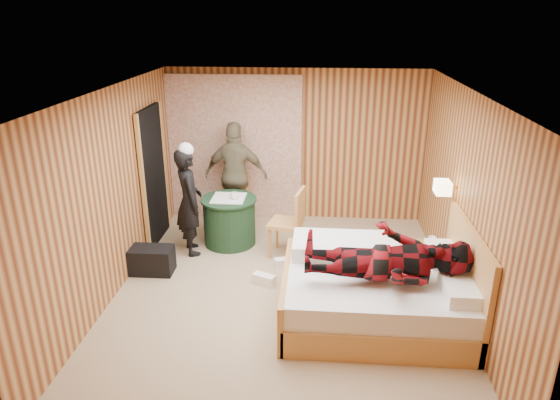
# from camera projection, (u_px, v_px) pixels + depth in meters

# --- Properties ---
(floor) EXTENTS (4.20, 5.00, 0.01)m
(floor) POSITION_uv_depth(u_px,v_px,m) (284.00, 292.00, 6.32)
(floor) COLOR tan
(floor) RESTS_ON ground
(ceiling) EXTENTS (4.20, 5.00, 0.01)m
(ceiling) POSITION_uv_depth(u_px,v_px,m) (285.00, 92.00, 5.43)
(ceiling) COLOR white
(ceiling) RESTS_ON wall_back
(wall_back) EXTENTS (4.20, 0.02, 2.50)m
(wall_back) POSITION_uv_depth(u_px,v_px,m) (296.00, 146.00, 8.20)
(wall_back) COLOR tan
(wall_back) RESTS_ON floor
(wall_left) EXTENTS (0.02, 5.00, 2.50)m
(wall_left) POSITION_uv_depth(u_px,v_px,m) (112.00, 194.00, 6.04)
(wall_left) COLOR tan
(wall_left) RESTS_ON floor
(wall_right) EXTENTS (0.02, 5.00, 2.50)m
(wall_right) POSITION_uv_depth(u_px,v_px,m) (467.00, 205.00, 5.71)
(wall_right) COLOR tan
(wall_right) RESTS_ON floor
(curtain) EXTENTS (2.20, 0.08, 2.40)m
(curtain) POSITION_uv_depth(u_px,v_px,m) (235.00, 149.00, 8.23)
(curtain) COLOR beige
(curtain) RESTS_ON floor
(doorway) EXTENTS (0.06, 0.90, 2.05)m
(doorway) POSITION_uv_depth(u_px,v_px,m) (153.00, 176.00, 7.42)
(doorway) COLOR black
(doorway) RESTS_ON floor
(wall_lamp) EXTENTS (0.26, 0.24, 0.16)m
(wall_lamp) POSITION_uv_depth(u_px,v_px,m) (443.00, 187.00, 6.13)
(wall_lamp) COLOR gold
(wall_lamp) RESTS_ON wall_right
(bed) EXTENTS (2.11, 1.67, 1.15)m
(bed) POSITION_uv_depth(u_px,v_px,m) (379.00, 291.00, 5.70)
(bed) COLOR #E2A05C
(bed) RESTS_ON floor
(nightstand) EXTENTS (0.39, 0.53, 0.51)m
(nightstand) POSITION_uv_depth(u_px,v_px,m) (431.00, 265.00, 6.43)
(nightstand) COLOR #E2A05C
(nightstand) RESTS_ON floor
(round_table) EXTENTS (0.83, 0.83, 0.74)m
(round_table) POSITION_uv_depth(u_px,v_px,m) (229.00, 220.00, 7.52)
(round_table) COLOR #1B3A21
(round_table) RESTS_ON floor
(chair_far) EXTENTS (0.47, 0.47, 0.93)m
(chair_far) POSITION_uv_depth(u_px,v_px,m) (236.00, 195.00, 8.07)
(chair_far) COLOR #E2A05C
(chair_far) RESTS_ON floor
(chair_near) EXTENTS (0.54, 0.54, 1.01)m
(chair_near) POSITION_uv_depth(u_px,v_px,m) (292.00, 218.00, 7.06)
(chair_near) COLOR #E2A05C
(chair_near) RESTS_ON floor
(duffel_bag) EXTENTS (0.64, 0.35, 0.36)m
(duffel_bag) POSITION_uv_depth(u_px,v_px,m) (150.00, 260.00, 6.73)
(duffel_bag) COLOR black
(duffel_bag) RESTS_ON floor
(sneaker_left) EXTENTS (0.30, 0.18, 0.12)m
(sneaker_left) POSITION_uv_depth(u_px,v_px,m) (284.00, 262.00, 6.92)
(sneaker_left) COLOR white
(sneaker_left) RESTS_ON floor
(sneaker_right) EXTENTS (0.32, 0.23, 0.13)m
(sneaker_right) POSITION_uv_depth(u_px,v_px,m) (264.00, 279.00, 6.47)
(sneaker_right) COLOR white
(sneaker_right) RESTS_ON floor
(woman_standing) EXTENTS (0.58, 0.68, 1.57)m
(woman_standing) POSITION_uv_depth(u_px,v_px,m) (189.00, 202.00, 7.10)
(woman_standing) COLOR black
(woman_standing) RESTS_ON floor
(man_at_table) EXTENTS (1.03, 0.46, 1.72)m
(man_at_table) POSITION_uv_depth(u_px,v_px,m) (236.00, 175.00, 7.99)
(man_at_table) COLOR #72684C
(man_at_table) RESTS_ON floor
(man_on_bed) EXTENTS (0.86, 0.67, 1.77)m
(man_on_bed) POSITION_uv_depth(u_px,v_px,m) (388.00, 247.00, 5.25)
(man_on_bed) COLOR maroon
(man_on_bed) RESTS_ON bed
(book_lower) EXTENTS (0.24, 0.27, 0.02)m
(book_lower) POSITION_uv_depth(u_px,v_px,m) (434.00, 249.00, 6.29)
(book_lower) COLOR white
(book_lower) RESTS_ON nightstand
(book_upper) EXTENTS (0.24, 0.27, 0.02)m
(book_upper) POSITION_uv_depth(u_px,v_px,m) (435.00, 247.00, 6.28)
(book_upper) COLOR white
(book_upper) RESTS_ON nightstand
(cup_nightstand) EXTENTS (0.10, 0.10, 0.09)m
(cup_nightstand) POSITION_uv_depth(u_px,v_px,m) (432.00, 240.00, 6.44)
(cup_nightstand) COLOR white
(cup_nightstand) RESTS_ON nightstand
(cup_table) EXTENTS (0.15, 0.15, 0.10)m
(cup_table) POSITION_uv_depth(u_px,v_px,m) (235.00, 196.00, 7.31)
(cup_table) COLOR white
(cup_table) RESTS_ON round_table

